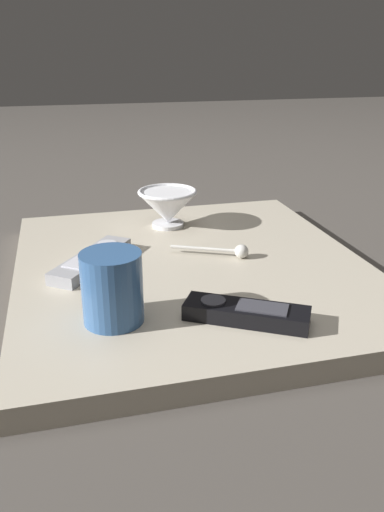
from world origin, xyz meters
name	(u,v)px	position (x,y,z in m)	size (l,w,h in m)	color
ground_plane	(192,281)	(0.00, 0.00, 0.00)	(6.00, 6.00, 0.00)	#47423D
table	(192,272)	(0.00, 0.00, 0.02)	(0.60, 0.66, 0.04)	#B7AD99
cereal_bowl	(166,206)	(0.00, -0.20, 0.08)	(0.12, 0.12, 0.08)	silver
coffee_mug	(112,288)	(0.15, 0.17, 0.09)	(0.08, 0.08, 0.10)	#33598C
teaspoon	(233,251)	(-0.08, -0.01, 0.05)	(0.13, 0.07, 0.02)	silver
tv_remote_near	(246,313)	(-0.02, 0.22, 0.05)	(0.17, 0.13, 0.03)	black
tv_remote_far	(92,260)	(0.17, -0.03, 0.05)	(0.15, 0.19, 0.02)	#9E9EA3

